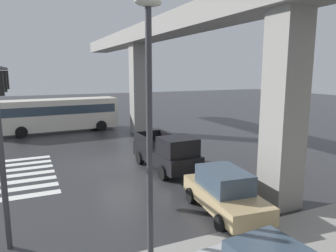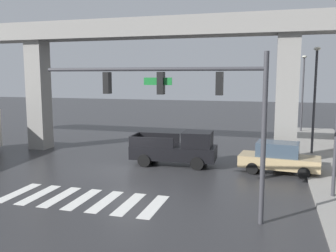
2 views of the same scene
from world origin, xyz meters
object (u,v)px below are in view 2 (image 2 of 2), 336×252
Objects in this scene: pickup_truck at (179,149)px; traffic_signal_mast at (191,98)px; street_lamp_mid_block at (315,88)px; street_lamp_far_north at (303,84)px; sedan_tan at (279,158)px.

pickup_truck is 0.60× the size of traffic_signal_mast.
street_lamp_mid_block is at bearing 66.65° from traffic_signal_mast.
street_lamp_mid_block is 1.00× the size of street_lamp_far_north.
street_lamp_mid_block is (8.03, 5.16, 3.57)m from pickup_truck.
traffic_signal_mast is at bearing -72.57° from pickup_truck.
street_lamp_far_north is at bearing 90.00° from street_lamp_mid_block.
sedan_tan is 16.44m from street_lamp_far_north.
pickup_truck is at bearing 178.04° from sedan_tan.
street_lamp_far_north is (0.00, 10.50, 0.00)m from street_lamp_mid_block.
pickup_truck is 0.72× the size of street_lamp_mid_block.
pickup_truck is 5.79m from sedan_tan.
street_lamp_mid_block is at bearing 67.30° from sedan_tan.
traffic_signal_mast reaches higher than sedan_tan.
traffic_signal_mast is at bearing -113.82° from sedan_tan.
street_lamp_far_north is at bearing 62.86° from pickup_truck.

